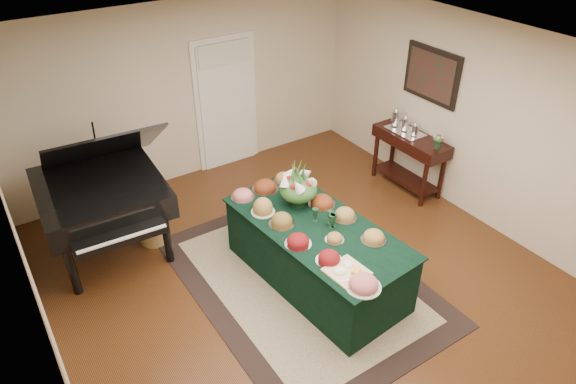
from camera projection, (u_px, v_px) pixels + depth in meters
ground at (302, 275)px, 6.26m from camera, size 6.00×6.00×0.00m
area_rug at (300, 280)px, 6.18m from camera, size 2.41×3.37×0.01m
kitchen_doorway at (226, 105)px, 8.06m from camera, size 1.05×0.07×2.10m
buffet_table at (316, 253)px, 5.99m from camera, size 1.28×2.37×0.79m
food_platters at (304, 216)px, 5.86m from camera, size 1.06×2.36×0.15m
cutting_board at (346, 269)px, 5.12m from camera, size 0.41×0.41×0.10m
green_goblets at (328, 218)px, 5.75m from camera, size 0.19×0.27×0.18m
floral_centerpiece at (298, 185)px, 5.99m from camera, size 0.46×0.46×0.46m
grand_piano at (101, 192)px, 6.20m from camera, size 1.63×1.81×1.77m
wicker_basket at (154, 233)px, 6.78m from camera, size 0.39×0.39×0.24m
mahogany_sideboard at (410, 147)px, 7.60m from camera, size 0.45×1.21×0.88m
tea_service at (404, 124)px, 7.55m from camera, size 0.34×0.58×0.30m
pink_bouquet at (438, 139)px, 7.07m from camera, size 0.17×0.17×0.22m
wall_painting at (432, 75)px, 7.12m from camera, size 0.05×0.95×0.75m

